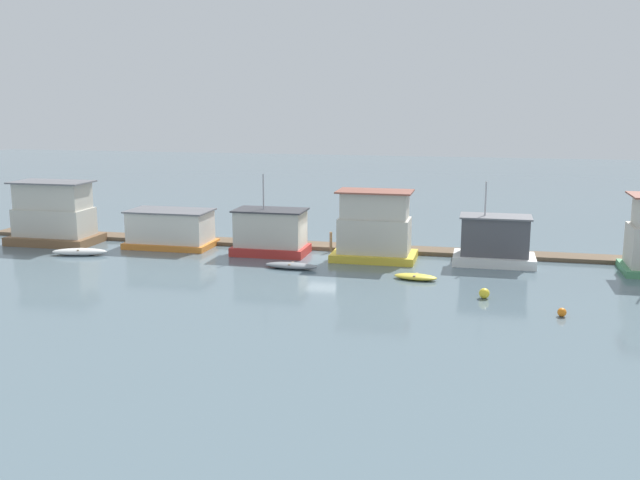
{
  "coord_description": "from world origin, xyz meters",
  "views": [
    {
      "loc": [
        11.68,
        -51.45,
        11.57
      ],
      "look_at": [
        0.0,
        -1.0,
        1.4
      ],
      "focal_mm": 40.0,
      "sensor_mm": 36.0,
      "label": 1
    }
  ],
  "objects_px": {
    "houseboat_orange": "(171,229)",
    "dinghy_white": "(80,252)",
    "buoy_orange": "(562,312)",
    "houseboat_white": "(495,242)",
    "mooring_post_near_right": "(331,242)",
    "houseboat_brown": "(54,216)",
    "houseboat_yellow": "(374,229)",
    "dinghy_grey": "(291,266)",
    "dinghy_yellow": "(416,277)",
    "buoy_yellow": "(484,293)",
    "houseboat_red": "(271,233)"
  },
  "relations": [
    {
      "from": "buoy_orange",
      "to": "houseboat_orange",
      "type": "bearing_deg",
      "value": 156.2
    },
    {
      "from": "houseboat_red",
      "to": "houseboat_white",
      "type": "height_order",
      "value": "houseboat_red"
    },
    {
      "from": "dinghy_grey",
      "to": "buoy_orange",
      "type": "bearing_deg",
      "value": -23.48
    },
    {
      "from": "dinghy_yellow",
      "to": "mooring_post_near_right",
      "type": "bearing_deg",
      "value": 135.0
    },
    {
      "from": "dinghy_white",
      "to": "buoy_yellow",
      "type": "height_order",
      "value": "buoy_yellow"
    },
    {
      "from": "dinghy_white",
      "to": "dinghy_grey",
      "type": "bearing_deg",
      "value": -2.16
    },
    {
      "from": "houseboat_brown",
      "to": "buoy_yellow",
      "type": "xyz_separation_m",
      "value": [
        34.5,
        -9.12,
        -1.99
      ]
    },
    {
      "from": "houseboat_brown",
      "to": "houseboat_orange",
      "type": "xyz_separation_m",
      "value": [
        9.89,
        0.81,
        -0.85
      ]
    },
    {
      "from": "houseboat_brown",
      "to": "dinghy_yellow",
      "type": "relative_size",
      "value": 2.39
    },
    {
      "from": "dinghy_grey",
      "to": "dinghy_yellow",
      "type": "bearing_deg",
      "value": -7.49
    },
    {
      "from": "houseboat_orange",
      "to": "dinghy_white",
      "type": "distance_m",
      "value": 7.16
    },
    {
      "from": "houseboat_yellow",
      "to": "houseboat_white",
      "type": "height_order",
      "value": "houseboat_white"
    },
    {
      "from": "dinghy_white",
      "to": "buoy_yellow",
      "type": "distance_m",
      "value": 30.52
    },
    {
      "from": "houseboat_white",
      "to": "dinghy_grey",
      "type": "distance_m",
      "value": 14.68
    },
    {
      "from": "houseboat_white",
      "to": "houseboat_brown",
      "type": "bearing_deg",
      "value": -179.35
    },
    {
      "from": "houseboat_yellow",
      "to": "houseboat_white",
      "type": "relative_size",
      "value": 1.03
    },
    {
      "from": "houseboat_white",
      "to": "dinghy_grey",
      "type": "height_order",
      "value": "houseboat_white"
    },
    {
      "from": "dinghy_yellow",
      "to": "mooring_post_near_right",
      "type": "height_order",
      "value": "mooring_post_near_right"
    },
    {
      "from": "mooring_post_near_right",
      "to": "houseboat_brown",
      "type": "bearing_deg",
      "value": -175.56
    },
    {
      "from": "houseboat_red",
      "to": "buoy_orange",
      "type": "xyz_separation_m",
      "value": [
        20.14,
        -11.84,
        -1.42
      ]
    },
    {
      "from": "dinghy_white",
      "to": "dinghy_yellow",
      "type": "relative_size",
      "value": 1.47
    },
    {
      "from": "houseboat_white",
      "to": "buoy_orange",
      "type": "height_order",
      "value": "houseboat_white"
    },
    {
      "from": "dinghy_grey",
      "to": "buoy_yellow",
      "type": "xyz_separation_m",
      "value": [
        13.2,
        -4.79,
        0.1
      ]
    },
    {
      "from": "houseboat_brown",
      "to": "houseboat_orange",
      "type": "height_order",
      "value": "houseboat_brown"
    },
    {
      "from": "houseboat_yellow",
      "to": "buoy_orange",
      "type": "distance_m",
      "value": 17.0
    },
    {
      "from": "houseboat_white",
      "to": "buoy_yellow",
      "type": "distance_m",
      "value": 9.63
    },
    {
      "from": "buoy_orange",
      "to": "dinghy_yellow",
      "type": "bearing_deg",
      "value": 143.29
    },
    {
      "from": "houseboat_yellow",
      "to": "dinghy_grey",
      "type": "distance_m",
      "value": 7.01
    },
    {
      "from": "houseboat_red",
      "to": "dinghy_white",
      "type": "relative_size",
      "value": 1.42
    },
    {
      "from": "mooring_post_near_right",
      "to": "buoy_orange",
      "type": "height_order",
      "value": "mooring_post_near_right"
    },
    {
      "from": "houseboat_white",
      "to": "buoy_yellow",
      "type": "xyz_separation_m",
      "value": [
        -0.63,
        -9.52,
        -1.28
      ]
    },
    {
      "from": "houseboat_orange",
      "to": "buoy_orange",
      "type": "distance_m",
      "value": 31.45
    },
    {
      "from": "houseboat_brown",
      "to": "houseboat_red",
      "type": "relative_size",
      "value": 1.14
    },
    {
      "from": "houseboat_yellow",
      "to": "dinghy_yellow",
      "type": "height_order",
      "value": "houseboat_yellow"
    },
    {
      "from": "buoy_orange",
      "to": "houseboat_brown",
      "type": "bearing_deg",
      "value": 162.92
    },
    {
      "from": "houseboat_orange",
      "to": "mooring_post_near_right",
      "type": "height_order",
      "value": "houseboat_orange"
    },
    {
      "from": "houseboat_white",
      "to": "mooring_post_near_right",
      "type": "xyz_separation_m",
      "value": [
        -12.31,
        1.37,
        -0.8
      ]
    },
    {
      "from": "houseboat_red",
      "to": "dinghy_yellow",
      "type": "height_order",
      "value": "houseboat_red"
    },
    {
      "from": "buoy_orange",
      "to": "houseboat_white",
      "type": "bearing_deg",
      "value": 105.98
    },
    {
      "from": "houseboat_yellow",
      "to": "dinghy_grey",
      "type": "height_order",
      "value": "houseboat_yellow"
    },
    {
      "from": "houseboat_yellow",
      "to": "dinghy_white",
      "type": "distance_m",
      "value": 22.42
    },
    {
      "from": "houseboat_orange",
      "to": "dinghy_yellow",
      "type": "bearing_deg",
      "value": -17.33
    },
    {
      "from": "dinghy_yellow",
      "to": "mooring_post_near_right",
      "type": "xyz_separation_m",
      "value": [
        -7.26,
        7.26,
        0.6
      ]
    },
    {
      "from": "houseboat_brown",
      "to": "houseboat_orange",
      "type": "relative_size",
      "value": 1.03
    },
    {
      "from": "dinghy_yellow",
      "to": "houseboat_brown",
      "type": "bearing_deg",
      "value": 169.66
    },
    {
      "from": "dinghy_yellow",
      "to": "dinghy_white",
      "type": "bearing_deg",
      "value": 176.0
    },
    {
      "from": "houseboat_orange",
      "to": "houseboat_red",
      "type": "relative_size",
      "value": 1.11
    },
    {
      "from": "houseboat_brown",
      "to": "buoy_orange",
      "type": "bearing_deg",
      "value": -17.08
    },
    {
      "from": "houseboat_yellow",
      "to": "houseboat_white",
      "type": "distance_m",
      "value": 8.67
    },
    {
      "from": "houseboat_orange",
      "to": "dinghy_white",
      "type": "xyz_separation_m",
      "value": [
        -5.43,
        -4.51,
        -1.19
      ]
    }
  ]
}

